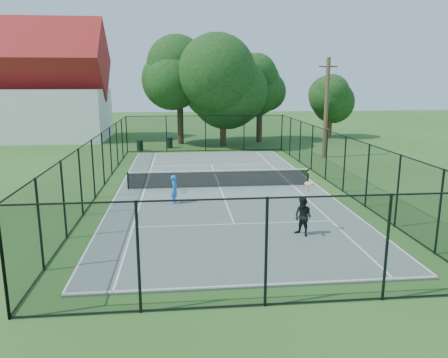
{
  "coord_description": "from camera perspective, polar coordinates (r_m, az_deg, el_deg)",
  "views": [
    {
      "loc": [
        -2.15,
        -23.37,
        5.85
      ],
      "look_at": [
        -0.08,
        -3.0,
        1.2
      ],
      "focal_mm": 35.0,
      "sensor_mm": 36.0,
      "label": 1
    }
  ],
  "objects": [
    {
      "name": "tennis_court",
      "position": [
        24.18,
        -0.54,
        -1.13
      ],
      "size": [
        11.0,
        24.0,
        0.06
      ],
      "primitive_type": "cube",
      "color": "slate",
      "rests_on": "ground"
    },
    {
      "name": "tree_near_mid",
      "position": [
        39.37,
        -0.13,
        12.24
      ],
      "size": [
        6.79,
        6.79,
        8.88
      ],
      "color": "#332114",
      "rests_on": "ground"
    },
    {
      "name": "tree_near_right",
      "position": [
        42.46,
        4.71,
        11.55
      ],
      "size": [
        5.66,
        5.66,
        7.81
      ],
      "color": "#332114",
      "rests_on": "ground"
    },
    {
      "name": "utility_pole",
      "position": [
        34.27,
        13.21,
        9.06
      ],
      "size": [
        1.4,
        0.3,
        7.51
      ],
      "color": "#4C3823",
      "rests_on": "ground"
    },
    {
      "name": "tennis_net",
      "position": [
        24.06,
        -0.54,
        0.14
      ],
      "size": [
        10.08,
        0.08,
        0.95
      ],
      "color": "black",
      "rests_on": "tennis_court"
    },
    {
      "name": "fence",
      "position": [
        23.87,
        -0.55,
        2.29
      ],
      "size": [
        13.1,
        26.1,
        3.0
      ],
      "color": "black",
      "rests_on": "ground"
    },
    {
      "name": "ground",
      "position": [
        24.19,
        -0.54,
        -1.2
      ],
      "size": [
        120.0,
        120.0,
        0.0
      ],
      "primitive_type": "plane",
      "color": "#2D4E1B"
    },
    {
      "name": "tree_far_right",
      "position": [
        46.2,
        13.72,
        9.59
      ],
      "size": [
        4.35,
        4.35,
        5.75
      ],
      "color": "#332114",
      "rests_on": "ground"
    },
    {
      "name": "tree_near_left",
      "position": [
        40.93,
        -5.83,
        12.46
      ],
      "size": [
        7.05,
        7.05,
        9.19
      ],
      "color": "#332114",
      "rests_on": "ground"
    },
    {
      "name": "player_blue",
      "position": [
        21.02,
        -6.46,
        -1.35
      ],
      "size": [
        0.79,
        0.55,
        1.37
      ],
      "color": "blue",
      "rests_on": "tennis_court"
    },
    {
      "name": "trash_bin_left",
      "position": [
        37.78,
        -10.93,
        4.34
      ],
      "size": [
        0.58,
        0.58,
        0.88
      ],
      "color": "black",
      "rests_on": "ground"
    },
    {
      "name": "trash_bin_right",
      "position": [
        38.81,
        -7.14,
        4.74
      ],
      "size": [
        0.58,
        0.58,
        0.94
      ],
      "color": "black",
      "rests_on": "ground"
    },
    {
      "name": "player_black",
      "position": [
        16.84,
        10.28,
        -4.84
      ],
      "size": [
        0.89,
        0.95,
        2.41
      ],
      "color": "black",
      "rests_on": "tennis_court"
    },
    {
      "name": "building",
      "position": [
        47.75,
        -24.37,
        10.58
      ],
      "size": [
        15.3,
        8.15,
        11.87
      ],
      "color": "silver",
      "rests_on": "ground"
    }
  ]
}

